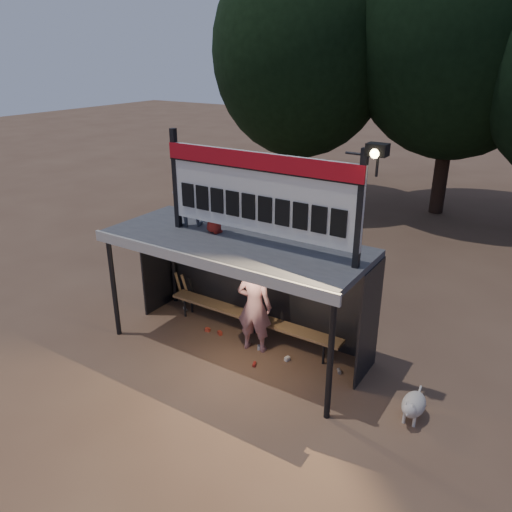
{
  "coord_description": "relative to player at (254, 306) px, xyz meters",
  "views": [
    {
      "loc": [
        4.95,
        -7.01,
        5.52
      ],
      "look_at": [
        0.2,
        0.4,
        1.9
      ],
      "focal_mm": 35.0,
      "sensor_mm": 36.0,
      "label": 1
    }
  ],
  "objects": [
    {
      "name": "bats",
      "position": [
        -2.3,
        0.66,
        -0.53
      ],
      "size": [
        0.47,
        0.33,
        0.84
      ],
      "color": "olive",
      "rests_on": "ground"
    },
    {
      "name": "scoreboard_assembly",
      "position": [
        0.24,
        -0.17,
        2.37
      ],
      "size": [
        4.1,
        0.27,
        1.99
      ],
      "color": "black",
      "rests_on": "dugout_shelter"
    },
    {
      "name": "litter",
      "position": [
        -0.2,
        0.03,
        -0.92
      ],
      "size": [
        4.11,
        1.12,
        0.08
      ],
      "color": "red",
      "rests_on": "ground"
    },
    {
      "name": "ground",
      "position": [
        -0.32,
        -0.16,
        -0.96
      ],
      "size": [
        80.0,
        80.0,
        0.0
      ],
      "primitive_type": "plane",
      "color": "brown",
      "rests_on": "ground"
    },
    {
      "name": "dugout_shelter",
      "position": [
        -0.32,
        0.08,
        0.89
      ],
      "size": [
        5.1,
        2.08,
        2.32
      ],
      "color": "#404042",
      "rests_on": "ground"
    },
    {
      "name": "child_a",
      "position": [
        -1.58,
        0.04,
        1.96
      ],
      "size": [
        0.74,
        0.71,
        1.19
      ],
      "primitive_type": "imported",
      "rotation": [
        0.0,
        0.0,
        3.8
      ],
      "color": "slate",
      "rests_on": "dugout_shelter"
    },
    {
      "name": "bench",
      "position": [
        -0.32,
        0.39,
        -0.52
      ],
      "size": [
        4.0,
        0.35,
        0.48
      ],
      "color": "olive",
      "rests_on": "ground"
    },
    {
      "name": "child_b",
      "position": [
        -0.87,
        -0.04,
        1.79
      ],
      "size": [
        0.48,
        0.39,
        0.86
      ],
      "primitive_type": "imported",
      "rotation": [
        0.0,
        0.0,
        2.84
      ],
      "color": "maroon",
      "rests_on": "dugout_shelter"
    },
    {
      "name": "dog",
      "position": [
        3.27,
        -0.38,
        -0.68
      ],
      "size": [
        0.36,
        0.81,
        0.49
      ],
      "color": "beige",
      "rests_on": "ground"
    },
    {
      "name": "tree_mid",
      "position": [
        0.68,
        11.34,
        5.21
      ],
      "size": [
        7.22,
        7.22,
        10.36
      ],
      "color": "black",
      "rests_on": "ground"
    },
    {
      "name": "player",
      "position": [
        0.0,
        0.0,
        0.0
      ],
      "size": [
        0.78,
        0.6,
        1.91
      ],
      "primitive_type": "imported",
      "rotation": [
        0.0,
        0.0,
        3.36
      ],
      "color": "silver",
      "rests_on": "ground"
    },
    {
      "name": "tree_left",
      "position": [
        -4.32,
        9.84,
        4.56
      ],
      "size": [
        6.46,
        6.46,
        9.27
      ],
      "color": "black",
      "rests_on": "ground"
    }
  ]
}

